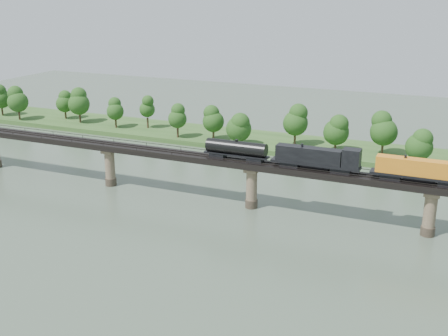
% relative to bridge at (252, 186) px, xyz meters
% --- Properties ---
extents(ground, '(400.00, 400.00, 0.00)m').
position_rel_bridge_xyz_m(ground, '(0.00, -30.00, -5.46)').
color(ground, '#3B4C3C').
rests_on(ground, ground).
extents(far_bank, '(300.00, 24.00, 1.60)m').
position_rel_bridge_xyz_m(far_bank, '(0.00, 55.00, -4.66)').
color(far_bank, '#2D5120').
rests_on(far_bank, ground).
extents(bridge, '(236.00, 30.00, 11.50)m').
position_rel_bridge_xyz_m(bridge, '(0.00, 0.00, 0.00)').
color(bridge, '#473A2D').
rests_on(bridge, ground).
extents(bridge_superstructure, '(220.00, 4.90, 0.75)m').
position_rel_bridge_xyz_m(bridge_superstructure, '(0.00, 0.00, 6.33)').
color(bridge_superstructure, black).
rests_on(bridge_superstructure, bridge).
extents(far_treeline, '(289.06, 17.54, 13.60)m').
position_rel_bridge_xyz_m(far_treeline, '(-8.21, 50.52, 3.37)').
color(far_treeline, '#382619').
rests_on(far_treeline, far_bank).
extents(freight_train, '(81.25, 3.17, 5.59)m').
position_rel_bridge_xyz_m(freight_train, '(29.96, -0.00, 8.71)').
color(freight_train, black).
rests_on(freight_train, bridge).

